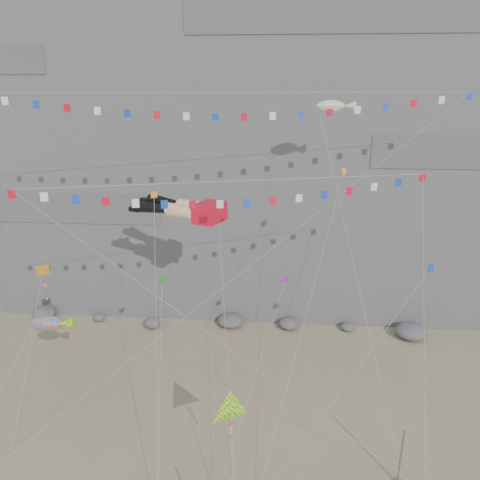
% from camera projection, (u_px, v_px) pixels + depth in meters
% --- Properties ---
extents(ground, '(120.00, 120.00, 0.00)m').
position_uv_depth(ground, '(207.00, 445.00, 32.55)').
color(ground, tan).
rests_on(ground, ground).
extents(cliff, '(80.00, 28.00, 50.00)m').
position_uv_depth(cliff, '(242.00, 74.00, 54.91)').
color(cliff, slate).
rests_on(cliff, ground).
extents(talus_boulders, '(60.00, 3.00, 1.20)m').
position_uv_depth(talus_boulders, '(231.00, 321.00, 48.44)').
color(talus_boulders, slate).
rests_on(talus_boulders, ground).
extents(anchor_pole_right, '(0.12, 0.12, 4.08)m').
position_uv_depth(anchor_pole_right, '(401.00, 457.00, 28.80)').
color(anchor_pole_right, slate).
rests_on(anchor_pole_right, ground).
extents(legs_kite, '(10.46, 19.81, 22.20)m').
position_uv_depth(legs_kite, '(185.00, 209.00, 35.43)').
color(legs_kite, red).
rests_on(legs_kite, ground).
extents(flag_banner_upper, '(35.13, 15.32, 30.34)m').
position_uv_depth(flag_banner_upper, '(229.00, 93.00, 33.28)').
color(flag_banner_upper, red).
rests_on(flag_banner_upper, ground).
extents(flag_banner_lower, '(25.62, 9.79, 22.66)m').
position_uv_depth(flag_banner_lower, '(234.00, 182.00, 29.79)').
color(flag_banner_lower, red).
rests_on(flag_banner_lower, ground).
extents(harlequin_kite, '(1.74, 7.20, 12.97)m').
position_uv_depth(harlequin_kite, '(43.00, 271.00, 33.03)').
color(harlequin_kite, red).
rests_on(harlequin_kite, ground).
extents(fish_windsock, '(6.31, 6.63, 11.17)m').
position_uv_depth(fish_windsock, '(47.00, 323.00, 31.87)').
color(fish_windsock, '#FF650D').
rests_on(fish_windsock, ground).
extents(delta_kite, '(2.52, 5.48, 7.84)m').
position_uv_depth(delta_kite, '(231.00, 411.00, 27.33)').
color(delta_kite, yellow).
rests_on(delta_kite, ground).
extents(blimp_windsock, '(6.29, 14.98, 26.66)m').
position_uv_depth(blimp_windsock, '(331.00, 107.00, 36.12)').
color(blimp_windsock, beige).
rests_on(blimp_windsock, ground).
extents(small_kite_a, '(3.60, 14.63, 21.52)m').
position_uv_depth(small_kite_a, '(154.00, 201.00, 34.39)').
color(small_kite_a, '#FF9D15').
rests_on(small_kite_a, ground).
extents(small_kite_b, '(4.75, 11.86, 15.63)m').
position_uv_depth(small_kite_b, '(285.00, 283.00, 34.65)').
color(small_kite_b, purple).
rests_on(small_kite_b, ground).
extents(small_kite_c, '(1.95, 9.98, 14.62)m').
position_uv_depth(small_kite_c, '(162.00, 285.00, 31.52)').
color(small_kite_c, '#17951C').
rests_on(small_kite_c, ground).
extents(small_kite_d, '(6.69, 15.68, 24.19)m').
position_uv_depth(small_kite_d, '(342.00, 178.00, 33.02)').
color(small_kite_d, yellow).
rests_on(small_kite_d, ground).
extents(small_kite_e, '(11.03, 7.05, 17.91)m').
position_uv_depth(small_kite_e, '(428.00, 272.00, 28.65)').
color(small_kite_e, '#153EBB').
rests_on(small_kite_e, ground).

